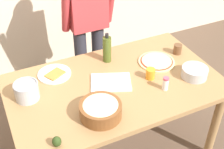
# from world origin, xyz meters

# --- Properties ---
(ground) EXTENTS (8.00, 8.00, 0.00)m
(ground) POSITION_xyz_m (0.00, 0.00, 0.00)
(ground) COLOR brown
(dining_table) EXTENTS (1.60, 0.96, 0.76)m
(dining_table) POSITION_xyz_m (0.00, 0.00, 0.67)
(dining_table) COLOR #A37A4C
(dining_table) RESTS_ON ground
(person_cook) EXTENTS (0.49, 0.25, 1.62)m
(person_cook) POSITION_xyz_m (0.09, 0.76, 0.94)
(person_cook) COLOR #2D2D38
(person_cook) RESTS_ON ground
(pizza_raw_on_board) EXTENTS (0.30, 0.30, 0.02)m
(pizza_raw_on_board) POSITION_xyz_m (0.43, 0.10, 0.77)
(pizza_raw_on_board) COLOR beige
(pizza_raw_on_board) RESTS_ON dining_table
(plate_with_slice) EXTENTS (0.26, 0.26, 0.02)m
(plate_with_slice) POSITION_xyz_m (-0.38, 0.30, 0.77)
(plate_with_slice) COLOR white
(plate_with_slice) RESTS_ON dining_table
(popcorn_bowl) EXTENTS (0.28, 0.28, 0.11)m
(popcorn_bowl) POSITION_xyz_m (-0.23, -0.27, 0.82)
(popcorn_bowl) COLOR brown
(popcorn_bowl) RESTS_ON dining_table
(mixing_bowl_steel) EXTENTS (0.20, 0.20, 0.08)m
(mixing_bowl_steel) POSITION_xyz_m (0.59, -0.18, 0.80)
(mixing_bowl_steel) COLOR #B7B7BC
(mixing_bowl_steel) RESTS_ON dining_table
(olive_oil_bottle) EXTENTS (0.07, 0.07, 0.26)m
(olive_oil_bottle) POSITION_xyz_m (0.07, 0.30, 0.87)
(olive_oil_bottle) COLOR #47561E
(olive_oil_bottle) RESTS_ON dining_table
(steel_pot) EXTENTS (0.17, 0.17, 0.13)m
(steel_pot) POSITION_xyz_m (-0.63, 0.11, 0.83)
(steel_pot) COLOR #B7B7BC
(steel_pot) RESTS_ON dining_table
(cup_orange) EXTENTS (0.07, 0.07, 0.08)m
(cup_orange) POSITION_xyz_m (0.27, -0.06, 0.80)
(cup_orange) COLOR orange
(cup_orange) RESTS_ON dining_table
(cup_small_brown) EXTENTS (0.07, 0.07, 0.08)m
(cup_small_brown) POSITION_xyz_m (0.66, 0.14, 0.80)
(cup_small_brown) COLOR brown
(cup_small_brown) RESTS_ON dining_table
(salt_shaker) EXTENTS (0.04, 0.04, 0.11)m
(salt_shaker) POSITION_xyz_m (0.30, -0.22, 0.81)
(salt_shaker) COLOR white
(salt_shaker) RESTS_ON dining_table
(cutting_board_white) EXTENTS (0.36, 0.32, 0.01)m
(cutting_board_white) POSITION_xyz_m (-0.02, 0.02, 0.77)
(cutting_board_white) COLOR white
(cutting_board_white) RESTS_ON dining_table
(avocado) EXTENTS (0.06, 0.06, 0.07)m
(avocado) POSITION_xyz_m (-0.57, -0.39, 0.80)
(avocado) COLOR #2D4219
(avocado) RESTS_ON dining_table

